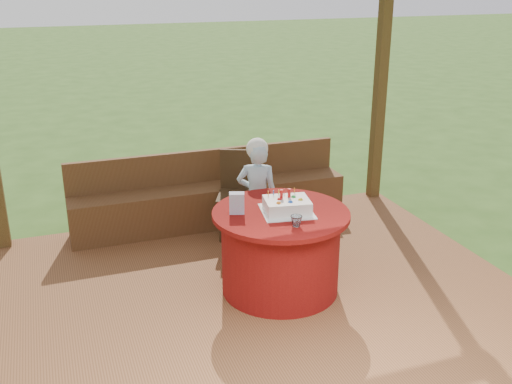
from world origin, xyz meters
TOP-DOWN VIEW (x-y plane):
  - ground at (0.00, 0.00)m, footprint 60.00×60.00m
  - deck at (0.00, 0.00)m, footprint 4.50×4.00m
  - pergola at (0.00, 0.00)m, footprint 4.50×4.00m
  - bench at (0.00, 1.72)m, footprint 3.00×0.42m
  - table at (0.17, 0.11)m, footprint 1.16×1.16m
  - chair at (0.23, 1.37)m, footprint 0.58×0.58m
  - elderly_woman at (0.27, 0.97)m, footprint 0.47×0.39m
  - birthday_cake at (0.22, 0.09)m, footprint 0.48×0.48m
  - gift_bag at (-0.19, 0.20)m, footprint 0.14×0.11m
  - drinking_glass at (0.17, -0.21)m, footprint 0.10×0.10m

SIDE VIEW (x-z plane):
  - ground at x=0.00m, z-range 0.00..0.00m
  - deck at x=0.00m, z-range 0.00..0.12m
  - bench at x=0.00m, z-range -0.02..0.79m
  - table at x=0.17m, z-range 0.13..0.86m
  - chair at x=0.23m, z-range 0.17..1.06m
  - elderly_woman at x=0.27m, z-range 0.13..1.27m
  - drinking_glass at x=0.17m, z-range 0.85..0.94m
  - birthday_cake at x=0.22m, z-range 0.82..1.00m
  - gift_bag at x=-0.19m, z-range 0.85..1.03m
  - pergola at x=0.00m, z-range 1.05..3.77m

